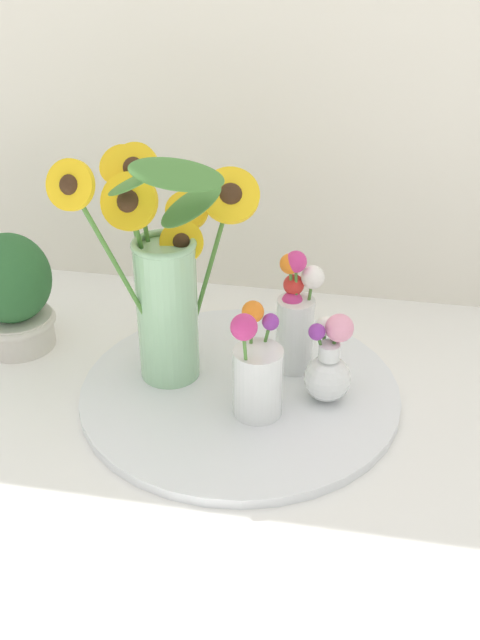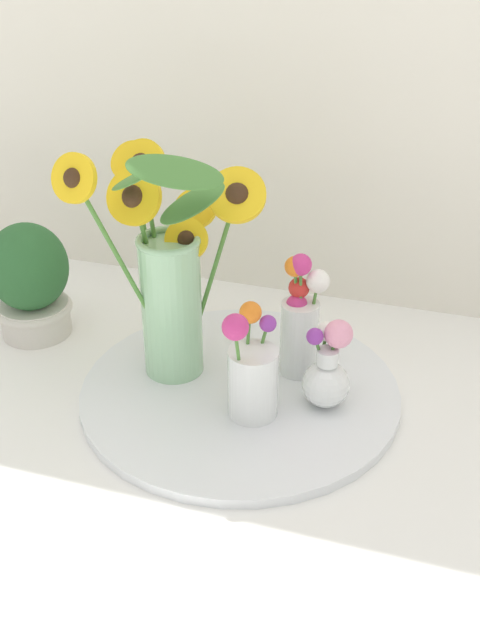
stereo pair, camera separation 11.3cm
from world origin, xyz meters
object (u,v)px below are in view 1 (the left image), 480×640
Objects in this scene: serving_tray at (240,392)px; vase_small_back at (296,318)px; vase_small_center at (257,373)px; vase_bulb_right at (329,364)px; mason_jar_sunflowers at (166,280)px; potted_plant at (12,293)px.

serving_tray is 2.43× the size of vase_small_back.
vase_small_center is at bearing -57.51° from serving_tray.
vase_small_back reaches higher than vase_small_center.
vase_small_center is 0.92× the size of vase_small_back.
serving_tray is 2.65× the size of vase_small_center.
vase_bulb_right is at bearing 29.99° from vase_small_center.
mason_jar_sunflowers is 0.20m from vase_small_center.
vase_bulb_right is at bearing 0.75° from serving_tray.
mason_jar_sunflowers is at bearing -164.07° from vase_small_back.
vase_small_center reaches higher than serving_tray.
vase_small_center is (0.16, -0.08, -0.10)m from mason_jar_sunflowers.
vase_small_back is (0.08, 0.08, 0.10)m from serving_tray.
vase_small_back is 0.99× the size of potted_plant.
serving_tray is at bearing -179.25° from vase_bulb_right.
potted_plant reaches higher than vase_small_center.
vase_small_back reaches higher than vase_bulb_right.
vase_small_back is (0.20, 0.06, -0.08)m from mason_jar_sunflowers.
vase_small_back reaches higher than serving_tray.
potted_plant is (-0.49, 0.00, -0.00)m from vase_small_back.
mason_jar_sunflowers reaches higher than serving_tray.
vase_small_back is at bearing 15.93° from mason_jar_sunflowers.
mason_jar_sunflowers is at bearing -11.14° from potted_plant.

